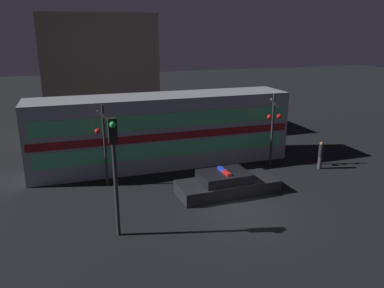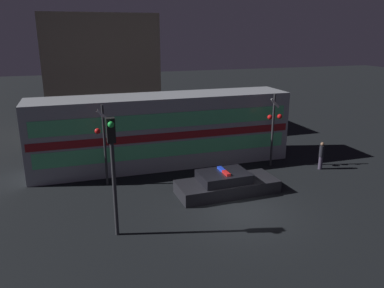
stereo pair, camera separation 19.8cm
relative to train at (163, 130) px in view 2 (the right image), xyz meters
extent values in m
plane|color=black|center=(1.83, -7.12, -2.03)|extent=(120.00, 120.00, 0.00)
cube|color=#999EA5|center=(0.00, 0.01, 0.00)|extent=(14.73, 2.80, 4.07)
cube|color=maroon|center=(0.00, -1.41, 0.00)|extent=(14.44, 0.03, 0.41)
cube|color=#59D88C|center=(0.00, -1.41, -0.73)|extent=(14.00, 0.02, 0.81)
cube|color=#59D88C|center=(0.00, -1.41, 0.89)|extent=(14.00, 0.02, 0.81)
cube|color=black|center=(1.94, -5.02, -1.73)|extent=(4.92, 2.07, 0.62)
cube|color=black|center=(1.75, -5.03, -1.19)|extent=(2.39, 1.76, 0.45)
cube|color=red|center=(1.76, -5.31, -0.90)|extent=(0.22, 0.58, 0.12)
cube|color=blue|center=(1.74, -4.74, -0.90)|extent=(0.22, 0.58, 0.12)
cylinder|color=#3F384C|center=(8.26, -3.61, -1.66)|extent=(0.23, 0.23, 0.75)
cylinder|color=black|center=(8.26, -3.61, -0.97)|extent=(0.27, 0.27, 0.62)
sphere|color=#8C664C|center=(8.26, -3.61, -0.56)|extent=(0.20, 0.20, 0.20)
cylinder|color=#2D2D33|center=(5.86, -2.25, 0.06)|extent=(0.12, 0.12, 4.19)
sphere|color=red|center=(5.55, -2.39, 0.90)|extent=(0.28, 0.28, 0.28)
sphere|color=red|center=(6.17, -2.39, 0.90)|extent=(0.28, 0.28, 0.28)
cube|color=white|center=(5.86, -2.33, 1.65)|extent=(0.58, 0.03, 0.58)
cylinder|color=#2D2D33|center=(-3.47, -2.26, 0.03)|extent=(0.12, 0.12, 4.12)
sphere|color=red|center=(-3.78, -2.40, 0.85)|extent=(0.28, 0.28, 0.28)
sphere|color=red|center=(-3.17, -2.40, 0.85)|extent=(0.28, 0.28, 0.28)
cube|color=white|center=(-3.47, -2.34, 1.59)|extent=(0.58, 0.03, 0.58)
cylinder|color=#2D2D33|center=(-3.60, -7.36, -0.19)|extent=(0.15, 0.15, 3.69)
cube|color=black|center=(-3.60, -7.36, 2.10)|extent=(0.30, 0.30, 0.90)
sphere|color=green|center=(-3.60, -7.56, 2.35)|extent=(0.23, 0.23, 0.23)
cube|color=#726656|center=(-2.60, 9.41, 2.33)|extent=(7.98, 6.46, 8.73)
camera|label=1|loc=(-4.95, -20.34, 5.41)|focal=35.00mm
camera|label=2|loc=(-4.76, -20.40, 5.41)|focal=35.00mm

